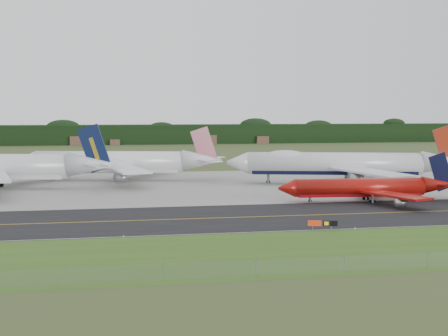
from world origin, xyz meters
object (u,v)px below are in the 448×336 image
jet_star_tail (120,162)px  taxiway_sign (322,223)px  jet_red_737 (369,188)px  jet_ba_747 (343,164)px

jet_star_tail → taxiway_sign: 93.12m
jet_red_737 → taxiway_sign: bearing=-125.2°
taxiway_sign → jet_ba_747: bearing=66.3°
jet_ba_747 → taxiway_sign: 71.13m
jet_red_737 → jet_star_tail: size_ratio=0.69×
taxiway_sign → jet_star_tail: bearing=111.9°
jet_red_737 → taxiway_sign: 38.94m
jet_ba_747 → jet_star_tail: jet_ba_747 is taller
jet_ba_747 → jet_star_tail: size_ratio=1.09×
jet_red_737 → taxiway_sign: (-22.41, -31.78, -1.97)m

